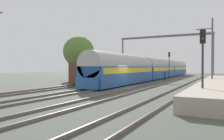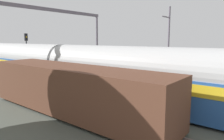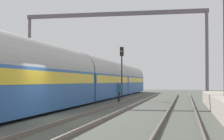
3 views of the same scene
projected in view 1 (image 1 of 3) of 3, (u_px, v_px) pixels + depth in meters
name	position (u px, v px, depth m)	size (l,w,h in m)	color
ground	(128.00, 87.00, 24.68)	(120.00, 120.00, 0.00)	#4A4E46
track_far_west	(84.00, 85.00, 27.45)	(1.52, 60.00, 0.16)	#695C57
track_west	(112.00, 86.00, 25.60)	(1.52, 60.00, 0.16)	#695C57
track_east	(144.00, 87.00, 23.76)	(1.52, 60.00, 0.16)	#695C57
track_far_east	(182.00, 89.00, 21.92)	(1.52, 60.00, 0.16)	#695C57
passenger_train	(158.00, 68.00, 42.77)	(2.93, 49.20, 3.82)	#28569E
freight_car	(104.00, 72.00, 32.07)	(2.80, 13.00, 2.70)	#563323
person_crossing	(165.00, 75.00, 35.29)	(0.41, 0.26, 1.73)	black
railway_signal_near	(203.00, 56.00, 14.45)	(0.36, 0.30, 4.75)	#2D2D33
railway_signal_far	(169.00, 62.00, 42.82)	(0.36, 0.30, 5.16)	#2D2D33
catenary_gantry	(164.00, 46.00, 38.74)	(16.34, 0.28, 7.86)	#615865
catenary_pole_east_mid	(212.00, 51.00, 25.67)	(1.90, 0.20, 8.00)	#615865
tree_west_background	(79.00, 52.00, 38.27)	(5.39, 5.39, 7.66)	#4C3826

